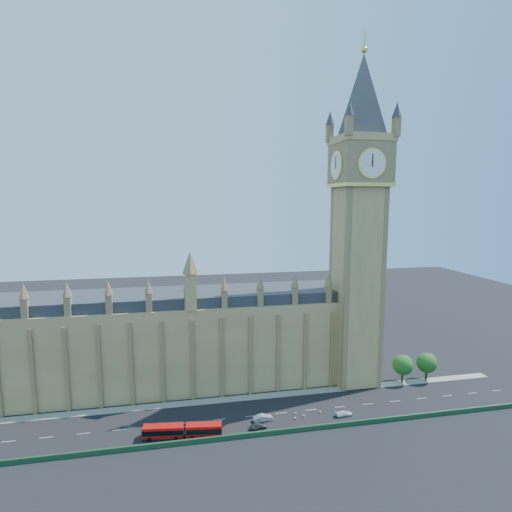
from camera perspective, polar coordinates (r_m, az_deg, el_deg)
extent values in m
plane|color=black|center=(108.40, -2.97, -22.08)|extent=(400.00, 400.00, 0.00)
cube|color=#A0834D|center=(122.95, -16.41, -12.24)|extent=(120.00, 20.00, 25.00)
cube|color=#2D3035|center=(118.96, -16.67, -5.89)|extent=(120.00, 18.00, 3.00)
cube|color=#A0834D|center=(121.19, 14.09, -4.33)|extent=(12.00, 12.00, 58.00)
cube|color=olive|center=(119.00, 14.66, 12.38)|extent=(14.00, 14.00, 12.00)
cylinder|color=silver|center=(112.61, 16.27, 12.60)|extent=(7.20, 0.30, 7.20)
cube|color=#A0834D|center=(119.79, 14.78, 15.72)|extent=(14.50, 14.50, 2.00)
pyramid|color=#2D3035|center=(125.14, 15.19, 26.20)|extent=(20.59, 20.59, 22.00)
sphere|color=#F2C64C|center=(125.40, 15.20, 26.54)|extent=(1.80, 1.80, 1.80)
cube|color=#1E4C2D|center=(100.45, -2.17, -24.31)|extent=(160.00, 0.60, 1.20)
cube|color=gray|center=(116.62, -3.67, -19.74)|extent=(160.00, 3.00, 0.16)
cylinder|color=#382619|center=(132.46, 20.16, -15.80)|extent=(0.70, 0.70, 4.00)
sphere|color=#16531A|center=(131.12, 20.23, -14.40)|extent=(6.00, 6.00, 6.00)
sphere|color=#16531A|center=(131.54, 20.48, -14.06)|extent=(4.38, 4.38, 4.38)
cylinder|color=#382619|center=(136.56, 23.14, -15.23)|extent=(0.70, 0.70, 4.00)
sphere|color=#16531A|center=(135.26, 23.22, -13.86)|extent=(6.00, 6.00, 6.00)
sphere|color=#16531A|center=(135.71, 23.45, -13.53)|extent=(4.38, 4.38, 4.38)
cube|color=#BA100C|center=(102.29, -13.10, -23.27)|extent=(9.43, 3.67, 3.06)
cube|color=#BA100C|center=(101.30, -7.44, -23.45)|extent=(8.42, 3.55, 3.06)
cube|color=black|center=(102.10, -13.11, -23.09)|extent=(9.49, 3.73, 1.16)
cube|color=black|center=(101.11, -7.44, -23.27)|extent=(8.47, 3.60, 1.16)
cylinder|color=black|center=(101.80, -10.44, -23.45)|extent=(1.11, 2.53, 2.45)
cylinder|color=black|center=(102.23, -14.98, -24.02)|extent=(1.05, 0.43, 1.02)
cylinder|color=black|center=(104.37, -14.69, -23.29)|extent=(1.05, 0.43, 1.02)
cylinder|color=black|center=(101.34, -11.41, -24.21)|extent=(1.05, 0.43, 1.02)
cylinder|color=black|center=(103.49, -11.21, -23.47)|extent=(1.05, 0.43, 1.02)
cylinder|color=black|center=(100.95, -9.10, -24.29)|extent=(1.05, 0.43, 1.02)
cylinder|color=black|center=(103.11, -8.96, -23.54)|extent=(1.05, 0.43, 1.02)
cylinder|color=black|center=(100.63, -5.85, -24.34)|extent=(1.05, 0.43, 1.02)
cylinder|color=black|center=(102.80, -5.79, -23.59)|extent=(1.05, 0.43, 1.02)
imported|color=#383B3E|center=(103.73, 0.32, -23.11)|extent=(4.24, 2.15, 1.38)
imported|color=#9C9EA4|center=(106.64, 1.01, -22.11)|extent=(5.11, 2.30, 1.63)
imported|color=silver|center=(110.99, 12.48, -21.12)|extent=(4.52, 2.12, 1.28)
cube|color=black|center=(107.95, 5.61, -22.23)|extent=(0.49, 0.49, 0.04)
cone|color=red|center=(107.77, 5.61, -22.07)|extent=(0.53, 0.53, 0.76)
cylinder|color=white|center=(107.72, 5.61, -22.02)|extent=(0.37, 0.37, 0.13)
cube|color=black|center=(110.09, 5.65, -21.59)|extent=(0.51, 0.51, 0.04)
cone|color=orange|center=(109.93, 5.65, -21.44)|extent=(0.56, 0.56, 0.71)
cylinder|color=white|center=(109.88, 5.65, -21.39)|extent=(0.35, 0.35, 0.12)
cube|color=black|center=(109.24, 6.83, -21.86)|extent=(0.56, 0.56, 0.04)
cone|color=#FF640D|center=(109.05, 6.83, -21.69)|extent=(0.62, 0.62, 0.79)
cylinder|color=white|center=(109.00, 6.83, -21.64)|extent=(0.38, 0.38, 0.13)
cube|color=black|center=(111.44, 9.16, -21.27)|extent=(0.50, 0.50, 0.04)
cone|color=#FF470D|center=(111.28, 9.16, -21.11)|extent=(0.55, 0.55, 0.71)
cylinder|color=white|center=(111.23, 9.16, -21.07)|extent=(0.35, 0.35, 0.12)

